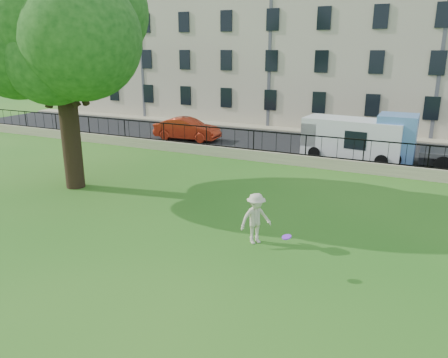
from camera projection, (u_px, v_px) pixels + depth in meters
The scene contains 12 objects.
ground at pixel (198, 258), 13.28m from camera, with size 120.00×120.00×0.00m, color #1F6217.
retaining_wall at pixel (305, 161), 23.57m from camera, with size 50.00×0.40×0.60m, color gray.
iron_railing at pixel (306, 145), 23.33m from camera, with size 50.00×0.05×1.13m.
street at pixel (325, 149), 27.72m from camera, with size 60.00×9.00×0.01m, color black.
sidewalk at pixel (341, 134), 32.20m from camera, with size 60.00×1.40×0.12m, color gray.
building_row at pixel (361, 38), 35.12m from camera, with size 56.40×10.40×13.80m.
tree at pixel (58, 25), 18.20m from camera, with size 8.38×6.58×10.55m.
man at pixel (256, 219), 14.09m from camera, with size 1.10×0.63×1.70m, color beige.
frisbee at pixel (287, 237), 12.09m from camera, with size 0.27×0.27×0.03m, color #8329E9.
red_sedan at pixel (187, 129), 30.22m from camera, with size 1.60×4.58×1.51m, color #B82E16.
white_van at pixel (353, 139), 24.85m from camera, with size 5.49×2.14×2.31m, color silver.
blue_truck at pixel (441, 143), 22.92m from camera, with size 6.45×2.29×2.70m, color #5887CF.
Camera 1 is at (5.89, -10.52, 6.13)m, focal length 35.00 mm.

